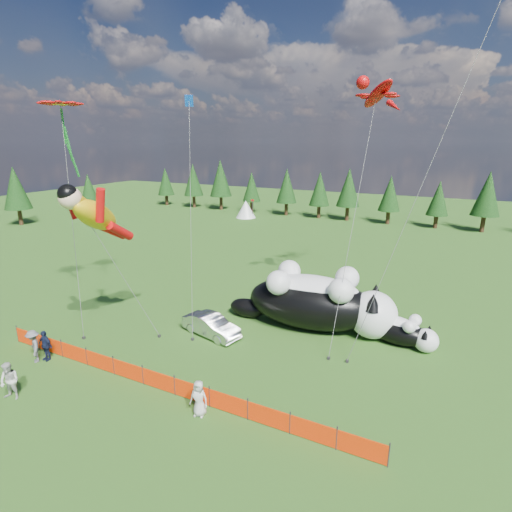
{
  "coord_description": "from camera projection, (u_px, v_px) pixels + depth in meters",
  "views": [
    {
      "loc": [
        12.06,
        -16.26,
        11.91
      ],
      "look_at": [
        1.89,
        4.0,
        5.37
      ],
      "focal_mm": 28.0,
      "sensor_mm": 36.0,
      "label": 1
    }
  ],
  "objects": [
    {
      "name": "superhero_kite",
      "position": [
        96.0,
        215.0,
        22.33
      ],
      "size": [
        5.64,
        5.88,
        10.29
      ],
      "color": "#DDAE0B",
      "rests_on": "ground"
    },
    {
      "name": "safety_fence",
      "position": [
        159.0,
        381.0,
        19.74
      ],
      "size": [
        22.06,
        0.06,
        1.1
      ],
      "color": "#262626",
      "rests_on": "ground"
    },
    {
      "name": "spectator_d",
      "position": [
        34.0,
        346.0,
        22.16
      ],
      "size": [
        1.37,
        1.16,
        1.89
      ],
      "primitive_type": "imported",
      "rotation": [
        0.0,
        0.0,
        -0.53
      ],
      "color": "slate",
      "rests_on": "ground"
    },
    {
      "name": "gecko_kite",
      "position": [
        378.0,
        94.0,
        25.81
      ],
      "size": [
        5.22,
        11.53,
        16.96
      ],
      "color": "red",
      "rests_on": "ground"
    },
    {
      "name": "spectator_e",
      "position": [
        199.0,
        398.0,
        17.8
      ],
      "size": [
        0.92,
        0.68,
        1.73
      ],
      "primitive_type": "imported",
      "rotation": [
        0.0,
        0.0,
        0.17
      ],
      "color": "beige",
      "rests_on": "ground"
    },
    {
      "name": "spectator_c",
      "position": [
        45.0,
        345.0,
        22.37
      ],
      "size": [
        1.05,
        0.54,
        1.78
      ],
      "primitive_type": "imported",
      "rotation": [
        0.0,
        0.0,
        -0.0
      ],
      "color": "#121933",
      "rests_on": "ground"
    },
    {
      "name": "spectator_b",
      "position": [
        10.0,
        381.0,
        18.91
      ],
      "size": [
        1.03,
        0.74,
        1.9
      ],
      "primitive_type": "imported",
      "rotation": [
        0.0,
        0.0,
        0.23
      ],
      "color": "beige",
      "rests_on": "ground"
    },
    {
      "name": "diamond_kite_a",
      "position": [
        189.0,
        112.0,
        26.04
      ],
      "size": [
        3.44,
        5.16,
        15.57
      ],
      "color": "blue",
      "rests_on": "ground"
    },
    {
      "name": "festival_tents",
      "position": [
        443.0,
        225.0,
        51.69
      ],
      "size": [
        50.0,
        3.2,
        2.8
      ],
      "primitive_type": null,
      "color": "white",
      "rests_on": "ground"
    },
    {
      "name": "tree_line",
      "position": [
        367.0,
        196.0,
        60.0
      ],
      "size": [
        90.0,
        4.0,
        8.0
      ],
      "primitive_type": null,
      "color": "black",
      "rests_on": "ground"
    },
    {
      "name": "cat_large",
      "position": [
        318.0,
        301.0,
        25.92
      ],
      "size": [
        11.28,
        4.77,
        4.07
      ],
      "rotation": [
        0.0,
        0.0,
        0.1
      ],
      "color": "black",
      "rests_on": "ground"
    },
    {
      "name": "ground",
      "position": [
        194.0,
        361.0,
        22.46
      ],
      "size": [
        160.0,
        160.0,
        0.0
      ],
      "primitive_type": "plane",
      "color": "#0D370A",
      "rests_on": "ground"
    },
    {
      "name": "cat_small",
      "position": [
        399.0,
        330.0,
        24.19
      ],
      "size": [
        5.26,
        2.59,
        1.91
      ],
      "rotation": [
        0.0,
        0.0,
        -0.2
      ],
      "color": "black",
      "rests_on": "ground"
    },
    {
      "name": "car",
      "position": [
        211.0,
        326.0,
        25.27
      ],
      "size": [
        4.29,
        2.28,
        1.34
      ],
      "primitive_type": "imported",
      "rotation": [
        0.0,
        0.0,
        1.35
      ],
      "color": "silver",
      "rests_on": "ground"
    },
    {
      "name": "flower_kite",
      "position": [
        61.0,
        106.0,
        24.03
      ],
      "size": [
        3.64,
        3.67,
        14.32
      ],
      "color": "red",
      "rests_on": "ground"
    }
  ]
}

